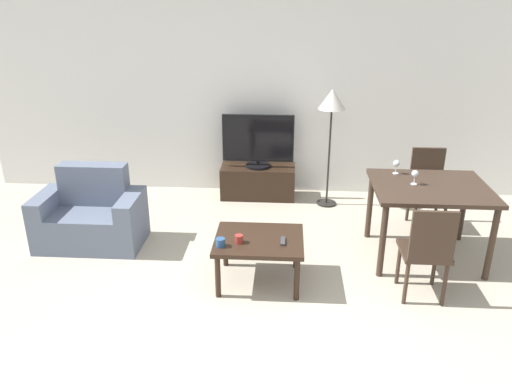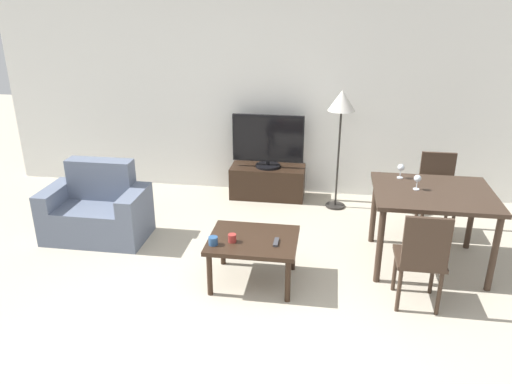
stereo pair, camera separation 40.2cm
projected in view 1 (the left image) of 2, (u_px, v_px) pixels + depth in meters
ground_plane at (243, 360)px, 3.68m from camera, size 18.00×18.00×0.00m
wall_back at (266, 90)px, 6.34m from camera, size 7.37×0.06×2.70m
armchair at (91, 217)px, 5.29m from camera, size 1.08×0.63×0.83m
tv_stand at (258, 182)px, 6.52m from camera, size 0.95×0.41×0.42m
tv at (258, 141)px, 6.31m from camera, size 0.90×0.32×0.68m
coffee_table at (259, 244)px, 4.53m from camera, size 0.80×0.66×0.45m
dining_table at (430, 195)px, 4.86m from camera, size 1.11×0.93×0.78m
dining_chair_near at (427, 249)px, 4.22m from camera, size 0.40×0.40×0.89m
dining_chair_far at (427, 184)px, 5.63m from camera, size 0.40×0.40×0.89m
floor_lamp at (332, 106)px, 5.89m from camera, size 0.32×0.32×1.47m
remote_primary at (283, 241)px, 4.43m from camera, size 0.04×0.15×0.02m
cup_white_near at (220, 242)px, 4.35m from camera, size 0.08×0.08×0.08m
cup_colored_far at (239, 239)px, 4.41m from camera, size 0.07×0.07×0.07m
wine_glass_left at (396, 164)px, 5.10m from camera, size 0.07×0.07×0.15m
wine_glass_center at (415, 175)px, 4.81m from camera, size 0.07×0.07×0.15m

